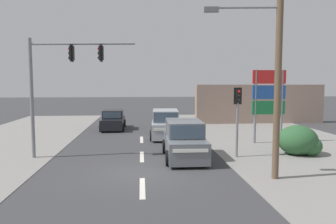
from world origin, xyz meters
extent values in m
plane|color=#3A3A3D|center=(0.00, 0.00, 0.00)|extent=(140.00, 140.00, 0.00)
cube|color=silver|center=(0.00, -2.00, 0.00)|extent=(0.20, 2.40, 0.01)
cube|color=silver|center=(0.00, 3.00, 0.00)|extent=(0.20, 2.40, 0.01)
cube|color=silver|center=(0.00, 8.00, 0.00)|extent=(0.20, 2.40, 0.01)
cube|color=gray|center=(9.00, 2.00, 0.01)|extent=(10.00, 44.00, 0.02)
cylinder|color=brown|center=(5.26, -1.33, 4.63)|extent=(0.26, 0.26, 9.25)
cylinder|color=slate|center=(3.97, -1.19, 6.66)|extent=(2.59, 0.38, 0.09)
cube|color=#595B60|center=(2.68, -1.04, 6.59)|extent=(0.59, 0.34, 0.18)
cylinder|color=slate|center=(-5.47, 3.19, 3.00)|extent=(0.18, 0.18, 6.00)
cylinder|color=slate|center=(-2.88, 2.89, 5.70)|extent=(5.18, 0.72, 0.11)
cube|color=black|center=(-3.40, 2.95, 5.25)|extent=(0.23, 0.28, 0.68)
cube|color=black|center=(-3.40, 2.95, 5.25)|extent=(0.09, 0.44, 0.84)
sphere|color=red|center=(-3.52, 2.96, 5.47)|extent=(0.13, 0.13, 0.13)
sphere|color=black|center=(-3.52, 2.96, 5.25)|extent=(0.13, 0.13, 0.13)
sphere|color=black|center=(-3.52, 2.96, 5.03)|extent=(0.13, 0.13, 0.13)
cube|color=black|center=(-1.95, 2.78, 5.25)|extent=(0.23, 0.28, 0.68)
cube|color=black|center=(-1.95, 2.78, 5.25)|extent=(0.09, 0.44, 0.84)
sphere|color=red|center=(-2.07, 2.79, 5.47)|extent=(0.13, 0.13, 0.13)
sphere|color=black|center=(-2.07, 2.79, 5.25)|extent=(0.13, 0.13, 0.13)
sphere|color=black|center=(-2.07, 2.79, 5.03)|extent=(0.13, 0.13, 0.13)
cylinder|color=slate|center=(4.84, 2.48, 1.40)|extent=(0.12, 0.12, 2.80)
cube|color=black|center=(4.84, 2.48, 3.14)|extent=(0.30, 0.25, 0.68)
cube|color=black|center=(4.84, 2.48, 3.14)|extent=(0.44, 0.14, 0.84)
sphere|color=red|center=(4.86, 2.36, 3.36)|extent=(0.13, 0.13, 0.13)
sphere|color=black|center=(4.86, 2.36, 3.14)|extent=(0.13, 0.13, 0.13)
sphere|color=black|center=(4.86, 2.36, 2.92)|extent=(0.13, 0.13, 0.13)
cylinder|color=slate|center=(7.06, 6.13, 2.30)|extent=(0.16, 0.16, 4.60)
cylinder|color=slate|center=(8.76, 6.13, 2.30)|extent=(0.16, 0.16, 4.60)
cube|color=red|center=(7.91, 6.13, 4.15)|extent=(2.10, 0.14, 0.84)
cube|color=#1E4793|center=(7.91, 6.13, 3.20)|extent=(2.10, 0.14, 0.84)
cube|color=#196B38|center=(7.91, 6.13, 2.25)|extent=(2.10, 0.14, 0.84)
ellipsoid|color=#2D5B33|center=(8.19, 2.77, 0.79)|extent=(2.10, 1.89, 1.57)
ellipsoid|color=#2D5B33|center=(8.77, 2.46, 0.51)|extent=(1.15, 1.05, 1.02)
cube|color=gray|center=(11.00, 16.00, 1.80)|extent=(12.00, 1.00, 3.60)
cube|color=#A3A8AD|center=(1.66, 8.82, 0.64)|extent=(2.09, 4.60, 1.00)
cube|color=#A3A8AD|center=(1.67, 9.02, 1.52)|extent=(1.87, 2.79, 0.76)
cube|color=#384756|center=(1.59, 7.65, 1.52)|extent=(1.58, 0.15, 0.65)
cube|color=#384756|center=(1.75, 10.39, 1.52)|extent=(1.55, 0.15, 0.61)
cube|color=white|center=(1.53, 6.56, 0.86)|extent=(1.56, 0.13, 0.14)
cylinder|color=black|center=(2.50, 7.38, 0.36)|extent=(0.26, 0.73, 0.72)
cylinder|color=black|center=(0.66, 7.48, 0.36)|extent=(0.26, 0.73, 0.72)
cylinder|color=black|center=(2.65, 10.16, 0.36)|extent=(0.26, 0.73, 0.72)
cylinder|color=black|center=(0.82, 10.27, 0.36)|extent=(0.26, 0.73, 0.72)
cube|color=slate|center=(2.14, 2.48, 0.64)|extent=(1.92, 4.53, 1.00)
cube|color=slate|center=(2.14, 2.68, 1.52)|extent=(1.77, 2.73, 0.76)
cube|color=#384756|center=(2.12, 1.31, 1.52)|extent=(1.58, 0.09, 0.65)
cube|color=#384756|center=(2.17, 4.05, 1.52)|extent=(1.55, 0.09, 0.61)
cube|color=white|center=(2.10, 0.21, 0.86)|extent=(1.56, 0.07, 0.14)
cylinder|color=black|center=(3.04, 1.07, 0.36)|extent=(0.23, 0.72, 0.72)
cylinder|color=black|center=(1.20, 1.10, 0.36)|extent=(0.23, 0.72, 0.72)
cylinder|color=black|center=(3.08, 3.86, 0.36)|extent=(0.23, 0.72, 0.72)
cylinder|color=black|center=(1.24, 3.89, 0.36)|extent=(0.23, 0.72, 0.72)
cube|color=black|center=(-2.30, 13.09, 0.54)|extent=(1.70, 4.20, 0.80)
cube|color=black|center=(-2.30, 13.04, 1.25)|extent=(1.56, 1.90, 0.62)
cube|color=#384756|center=(-2.30, 14.01, 1.25)|extent=(1.44, 0.06, 0.53)
cube|color=#384756|center=(-2.30, 12.07, 1.25)|extent=(1.40, 0.06, 0.50)
cube|color=white|center=(-2.30, 15.21, 0.72)|extent=(1.45, 0.04, 0.14)
cylinder|color=black|center=(-3.15, 14.40, 0.32)|extent=(0.19, 0.64, 0.64)
cylinder|color=black|center=(-1.45, 14.39, 0.32)|extent=(0.19, 0.64, 0.64)
cylinder|color=black|center=(-3.15, 11.79, 0.32)|extent=(0.19, 0.64, 0.64)
cylinder|color=black|center=(-1.45, 11.79, 0.32)|extent=(0.19, 0.64, 0.64)
camera|label=1|loc=(-0.03, -13.64, 3.84)|focal=35.00mm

